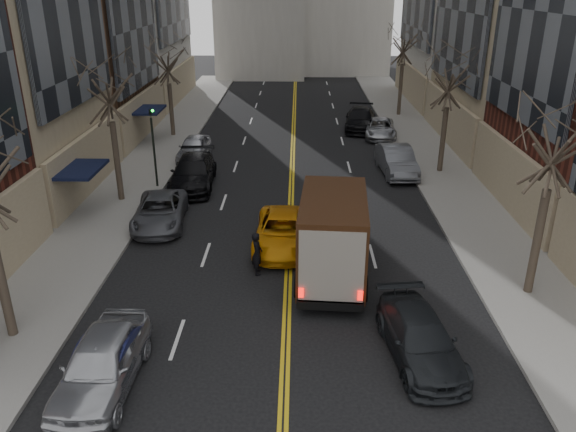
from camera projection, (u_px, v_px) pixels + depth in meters
The scene contains 20 objects.
sidewalk_left at pixel (151, 160), 35.60m from camera, with size 4.00×66.00×0.15m, color slate.
sidewalk_right at pixel (435, 161), 35.29m from camera, with size 4.00×66.00×0.15m, color slate.
tree_lf_mid at pixel (106, 72), 26.60m from camera, with size 3.20×3.20×8.91m.
tree_lf_far at pixel (167, 52), 38.79m from camera, with size 3.20×3.20×8.12m.
tree_rt_near at pixel (560, 121), 18.08m from camera, with size 3.20×3.20×8.71m.
tree_rt_mid at pixel (451, 67), 31.08m from camera, with size 3.20×3.20×8.32m.
tree_rt_far at pixel (405, 32), 44.66m from camera, with size 3.20×3.20×9.11m.
traffic_signal at pixel (153, 139), 29.89m from camera, with size 0.29×0.26×4.70m.
ups_truck at pixel (333, 235), 21.21m from camera, with size 2.94×6.46×3.45m.
observer_sedan at pixel (420, 338), 16.95m from camera, with size 2.48×4.86×1.35m.
taxi at pixel (282, 232), 24.04m from camera, with size 2.31×5.01×1.39m, color orange.
pedestrian at pixel (257, 253), 21.73m from camera, with size 0.64×0.42×1.74m, color black.
parked_lf_a at pixel (102, 363), 15.67m from camera, with size 1.88×4.67×1.59m, color #ADAFB5.
parked_lf_b at pixel (103, 367), 15.73m from camera, with size 1.40×4.01×1.32m, color #111538.
parked_lf_c at pixel (160, 211), 26.18m from camera, with size 2.24×4.86×1.35m, color #4B4C53.
parked_lf_d at pixel (193, 172), 30.99m from camera, with size 2.28×5.60×1.63m, color black.
parked_lf_e at pixel (194, 148), 35.85m from camera, with size 1.72×4.27×1.45m, color #B5B7BD.
parked_rt_a at pixel (397, 161), 33.01m from camera, with size 1.72×4.93×1.63m, color #54565C.
parked_rt_b at pixel (380, 128), 40.80m from camera, with size 2.17×4.72×1.31m, color #ABAEB3.
parked_rt_c at pixel (360, 119), 42.78m from camera, with size 2.23×5.48×1.59m, color black.
Camera 1 is at (0.34, -7.00, 10.70)m, focal length 35.00 mm.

